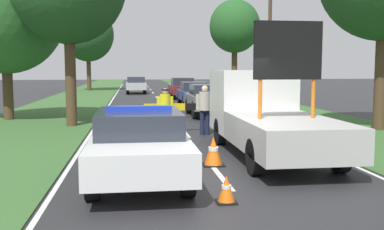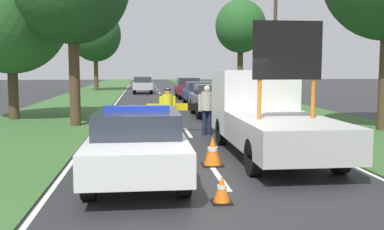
% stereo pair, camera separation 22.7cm
% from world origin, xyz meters
% --- Properties ---
extents(ground_plane, '(160.00, 160.00, 0.00)m').
position_xyz_m(ground_plane, '(0.00, 0.00, 0.00)').
color(ground_plane, '#28282B').
extents(lane_markings, '(6.70, 70.10, 0.01)m').
position_xyz_m(lane_markings, '(0.00, 20.47, 0.00)').
color(lane_markings, silver).
rests_on(lane_markings, ground).
extents(grass_verge_left, '(4.94, 120.00, 0.03)m').
position_xyz_m(grass_verge_left, '(-5.87, 20.00, 0.02)').
color(grass_verge_left, '#38602D').
rests_on(grass_verge_left, ground).
extents(grass_verge_right, '(4.94, 120.00, 0.03)m').
position_xyz_m(grass_verge_right, '(5.87, 20.00, 0.02)').
color(grass_verge_right, '#38602D').
rests_on(grass_verge_right, ground).
extents(police_car, '(1.90, 4.95, 1.52)m').
position_xyz_m(police_car, '(-1.70, -0.06, 0.76)').
color(police_car, white).
rests_on(police_car, ground).
extents(work_truck, '(2.15, 6.22, 3.34)m').
position_xyz_m(work_truck, '(1.70, 2.43, 1.08)').
color(work_truck, white).
rests_on(work_truck, ground).
extents(road_barrier, '(2.91, 0.08, 1.03)m').
position_xyz_m(road_barrier, '(0.01, 6.46, 0.85)').
color(road_barrier, black).
rests_on(road_barrier, ground).
extents(police_officer, '(0.57, 0.36, 1.59)m').
position_xyz_m(police_officer, '(-0.73, 6.03, 0.94)').
color(police_officer, '#191E38').
rests_on(police_officer, ground).
extents(pedestrian_civilian, '(0.61, 0.39, 1.69)m').
position_xyz_m(pedestrian_civilian, '(0.61, 5.76, 0.99)').
color(pedestrian_civilian, '#191E38').
rests_on(pedestrian_civilian, ground).
extents(traffic_cone_near_police, '(0.50, 0.50, 0.69)m').
position_xyz_m(traffic_cone_near_police, '(2.10, 6.05, 0.34)').
color(traffic_cone_near_police, black).
rests_on(traffic_cone_near_police, ground).
extents(traffic_cone_centre_front, '(0.39, 0.39, 0.55)m').
position_xyz_m(traffic_cone_centre_front, '(-1.94, 5.05, 0.27)').
color(traffic_cone_centre_front, black).
rests_on(traffic_cone_centre_front, ground).
extents(traffic_cone_near_truck, '(0.34, 0.34, 0.48)m').
position_xyz_m(traffic_cone_near_truck, '(-0.26, -2.01, 0.24)').
color(traffic_cone_near_truck, black).
rests_on(traffic_cone_near_truck, ground).
extents(traffic_cone_behind_barrier, '(0.53, 0.53, 0.72)m').
position_xyz_m(traffic_cone_behind_barrier, '(-1.56, 7.60, 0.36)').
color(traffic_cone_behind_barrier, black).
rests_on(traffic_cone_behind_barrier, ground).
extents(traffic_cone_lane_edge, '(0.50, 0.50, 0.69)m').
position_xyz_m(traffic_cone_lane_edge, '(0.04, 0.92, 0.34)').
color(traffic_cone_lane_edge, black).
rests_on(traffic_cone_lane_edge, ground).
extents(queued_car_suv_grey, '(1.79, 3.96, 1.51)m').
position_xyz_m(queued_car_suv_grey, '(1.71, 11.75, 0.80)').
color(queued_car_suv_grey, slate).
rests_on(queued_car_suv_grey, ground).
extents(queued_car_hatch_blue, '(1.74, 4.62, 1.42)m').
position_xyz_m(queued_car_hatch_blue, '(1.92, 18.19, 0.74)').
color(queued_car_hatch_blue, navy).
rests_on(queued_car_hatch_blue, ground).
extents(queued_car_wagon_maroon, '(1.74, 4.34, 1.55)m').
position_xyz_m(queued_car_wagon_maroon, '(1.85, 24.37, 0.80)').
color(queued_car_wagon_maroon, maroon).
rests_on(queued_car_wagon_maroon, ground).
extents(queued_car_sedan_silver, '(1.74, 4.24, 1.49)m').
position_xyz_m(queued_car_sedan_silver, '(-1.54, 31.32, 0.79)').
color(queued_car_sedan_silver, '#B2B2B7').
rests_on(queued_car_sedan_silver, ground).
extents(roadside_tree_near_right, '(5.09, 5.09, 8.26)m').
position_xyz_m(roadside_tree_near_right, '(-6.20, 36.84, 5.57)').
color(roadside_tree_near_right, '#4C3823').
rests_on(roadside_tree_near_right, ground).
extents(roadside_tree_mid_left, '(3.35, 3.35, 6.80)m').
position_xyz_m(roadside_tree_mid_left, '(4.94, 20.31, 5.00)').
color(roadside_tree_mid_left, '#4C3823').
rests_on(roadside_tree_mid_left, ground).
extents(roadside_tree_far_left, '(5.07, 5.07, 7.36)m').
position_xyz_m(roadside_tree_far_left, '(-7.24, 11.18, 4.68)').
color(roadside_tree_far_left, '#4C3823').
rests_on(roadside_tree_far_left, ground).
extents(utility_pole, '(1.20, 0.20, 8.47)m').
position_xyz_m(utility_pole, '(5.67, 14.88, 4.35)').
color(utility_pole, '#473828').
rests_on(utility_pole, ground).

